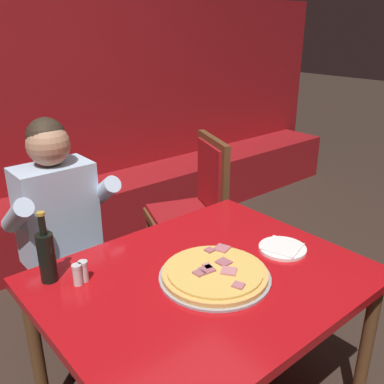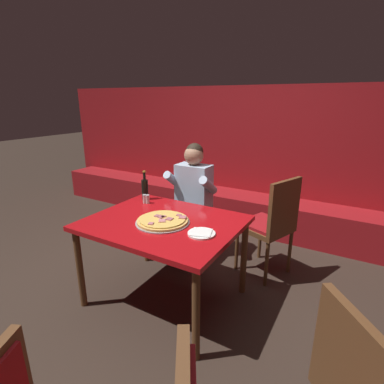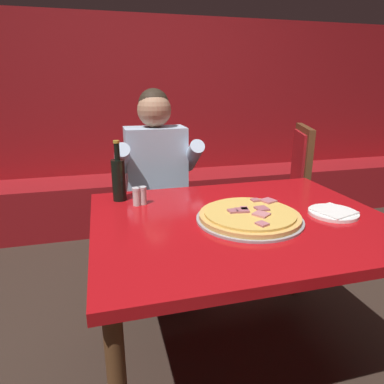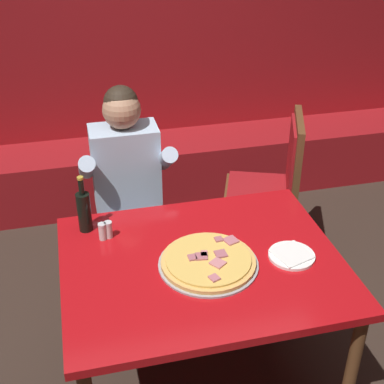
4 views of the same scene
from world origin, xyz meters
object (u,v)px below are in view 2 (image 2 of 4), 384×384
at_px(beer_bottle, 145,189).
at_px(dining_chair_by_booth, 272,220).
at_px(main_dining_table, 164,229).
at_px(pizza, 163,221).
at_px(shaker_black_pepper, 145,199).
at_px(shaker_oregano, 148,200).
at_px(plate_white_paper, 202,233).
at_px(diner_seated_blue_shirt, 190,196).

bearing_deg(beer_bottle, dining_chair_by_booth, 22.63).
xyz_separation_m(main_dining_table, pizza, (0.02, -0.04, 0.10)).
height_order(shaker_black_pepper, dining_chair_by_booth, dining_chair_by_booth).
distance_m(pizza, shaker_oregano, 0.51).
bearing_deg(shaker_black_pepper, main_dining_table, -33.14).
distance_m(shaker_black_pepper, dining_chair_by_booth, 1.26).
xyz_separation_m(main_dining_table, shaker_black_pepper, (-0.41, 0.27, 0.12)).
height_order(main_dining_table, plate_white_paper, plate_white_paper).
distance_m(diner_seated_blue_shirt, dining_chair_by_booth, 0.92).
bearing_deg(dining_chair_by_booth, beer_bottle, -157.37).
height_order(main_dining_table, beer_bottle, beer_bottle).
height_order(pizza, shaker_black_pepper, shaker_black_pepper).
bearing_deg(plate_white_paper, main_dining_table, 170.17).
distance_m(beer_bottle, shaker_black_pepper, 0.14).
distance_m(shaker_black_pepper, diner_seated_blue_shirt, 0.58).
height_order(main_dining_table, shaker_black_pepper, shaker_black_pepper).
bearing_deg(dining_chair_by_booth, shaker_black_pepper, -151.93).
distance_m(shaker_black_pepper, shaker_oregano, 0.03).
bearing_deg(main_dining_table, shaker_black_pepper, 146.86).
relative_size(shaker_black_pepper, dining_chair_by_booth, 0.08).
height_order(pizza, beer_bottle, beer_bottle).
xyz_separation_m(main_dining_table, plate_white_paper, (0.40, -0.07, 0.09)).
height_order(shaker_black_pepper, shaker_oregano, same).
xyz_separation_m(beer_bottle, shaker_black_pepper, (0.07, -0.10, -0.07)).
bearing_deg(shaker_oregano, pizza, -37.92).
xyz_separation_m(shaker_black_pepper, shaker_oregano, (0.03, 0.01, 0.00)).
xyz_separation_m(shaker_oregano, diner_seated_blue_shirt, (0.16, 0.53, -0.09)).
bearing_deg(shaker_oregano, beer_bottle, 138.28).
bearing_deg(dining_chair_by_booth, pizza, -126.72).
height_order(pizza, plate_white_paper, pizza).
bearing_deg(beer_bottle, shaker_black_pepper, -53.77).
bearing_deg(pizza, main_dining_table, 117.86).
bearing_deg(diner_seated_blue_shirt, beer_bottle, -120.90).
height_order(pizza, diner_seated_blue_shirt, diner_seated_blue_shirt).
distance_m(main_dining_table, diner_seated_blue_shirt, 0.84).
bearing_deg(pizza, shaker_black_pepper, 144.70).
bearing_deg(main_dining_table, pizza, -62.14).
bearing_deg(main_dining_table, shaker_oregano, 144.13).
height_order(plate_white_paper, dining_chair_by_booth, dining_chair_by_booth).
relative_size(main_dining_table, shaker_oregano, 14.48).
bearing_deg(dining_chair_by_booth, diner_seated_blue_shirt, -176.99).
relative_size(beer_bottle, diner_seated_blue_shirt, 0.23).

